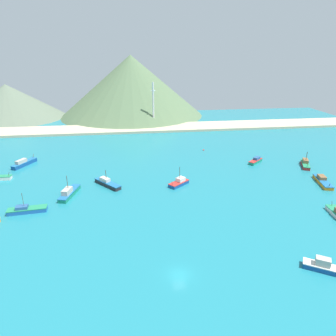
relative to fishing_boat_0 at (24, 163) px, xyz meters
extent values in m
cube|color=teal|center=(48.58, -36.36, -1.26)|extent=(260.00, 280.00, 0.50)
cube|color=#14478C|center=(0.13, 0.25, -0.38)|extent=(6.87, 10.67, 1.25)
cube|color=#1E669E|center=(0.13, 0.25, 0.34)|extent=(7.01, 10.89, 0.20)
cube|color=#B2ADA3|center=(-0.49, -0.96, 1.07)|extent=(3.46, 4.69, 1.25)
cylinder|color=#4C3823|center=(2.36, 4.61, 1.12)|extent=(0.43, 0.69, 1.69)
cube|color=orange|center=(102.20, -30.05, -0.50)|extent=(5.22, 11.32, 1.02)
cube|color=#1E669E|center=(102.20, -30.05, 0.11)|extent=(5.32, 11.55, 0.20)
cube|color=brown|center=(102.52, -28.71, 0.69)|extent=(2.77, 3.70, 0.97)
cylinder|color=#4C3823|center=(101.05, -34.86, 0.72)|extent=(0.26, 0.61, 1.38)
cube|color=#14478C|center=(77.67, -69.14, -0.51)|extent=(8.88, 6.66, 1.00)
cube|color=white|center=(77.67, -69.14, 0.09)|extent=(9.05, 6.80, 0.20)
cube|color=#B2ADA3|center=(76.71, -68.54, 0.97)|extent=(3.18, 2.84, 1.56)
cube|color=#14478C|center=(55.26, -25.18, -0.51)|extent=(7.25, 6.67, 0.99)
cube|color=red|center=(55.26, -25.18, 0.09)|extent=(7.40, 6.80, 0.20)
cube|color=silver|center=(55.95, -24.61, 0.78)|extent=(3.33, 3.25, 1.20)
cylinder|color=#4C3823|center=(52.78, -27.23, 0.68)|extent=(0.53, 0.47, 1.35)
cylinder|color=#4C3823|center=(55.54, -24.94, 3.32)|extent=(0.15, 0.15, 3.87)
cube|color=#232328|center=(32.54, -22.72, -0.43)|extent=(8.75, 9.71, 1.16)
cube|color=#1E669E|center=(32.54, -22.72, 0.25)|extent=(8.92, 9.90, 0.20)
cube|color=beige|center=(31.66, -21.69, 0.87)|extent=(3.63, 3.85, 1.04)
cylinder|color=#4C3823|center=(32.13, -22.24, 2.83)|extent=(0.16, 0.16, 2.88)
cylinder|color=#4C3823|center=(94.16, -46.08, 0.61)|extent=(0.19, 0.58, 1.30)
cylinder|color=#4C3823|center=(-0.75, -12.96, 0.91)|extent=(0.66, 0.13, 1.52)
cube|color=red|center=(105.29, -14.51, -0.48)|extent=(5.95, 9.46, 1.06)
cube|color=#238C5B|center=(105.29, -14.51, 0.16)|extent=(6.07, 9.65, 0.20)
cube|color=brown|center=(105.77, -13.45, 0.83)|extent=(3.15, 4.17, 1.15)
cylinder|color=#4C3823|center=(103.57, -18.34, 0.80)|extent=(0.36, 0.62, 1.44)
cylinder|color=#4C3823|center=(105.46, -14.14, 3.02)|extent=(0.17, 0.17, 3.23)
cube|color=#1E5BA8|center=(12.06, -37.06, -0.49)|extent=(10.06, 3.61, 1.04)
cube|color=#238C5B|center=(12.06, -37.06, 0.13)|extent=(10.26, 3.68, 0.20)
cube|color=#28568C|center=(10.84, -37.18, 0.63)|extent=(3.20, 2.26, 0.81)
cylinder|color=#4C3823|center=(11.44, -37.12, 2.91)|extent=(0.10, 0.10, 3.75)
cube|color=#198466|center=(88.19, -8.44, -0.51)|extent=(6.93, 6.43, 1.01)
cube|color=red|center=(88.19, -8.44, 0.10)|extent=(7.07, 6.55, 0.20)
cube|color=#28568C|center=(88.88, -7.84, 0.66)|extent=(3.38, 3.24, 0.92)
cube|color=#198466|center=(21.57, -28.16, -0.46)|extent=(5.11, 10.94, 1.10)
cube|color=#1E669E|center=(21.57, -28.16, 0.19)|extent=(5.21, 11.16, 0.20)
cube|color=#B2ADA3|center=(21.23, -29.45, 1.03)|extent=(2.83, 4.35, 1.49)
cylinder|color=#4C3823|center=(21.43, -28.68, 3.67)|extent=(0.15, 0.15, 3.80)
sphere|color=red|center=(71.99, 9.57, -0.89)|extent=(0.67, 0.67, 0.67)
cube|color=#C6B793|center=(48.58, 51.32, -0.41)|extent=(247.00, 19.10, 1.20)
cone|color=#60705B|center=(-35.94, 92.61, 9.65)|extent=(68.59, 68.59, 21.32)
cone|color=#56704C|center=(42.84, 93.01, 18.25)|extent=(94.21, 94.21, 38.53)
cylinder|color=silver|center=(53.96, 54.83, 11.44)|extent=(0.98, 0.98, 24.89)
cylinder|color=silver|center=(53.96, 54.83, 19.40)|extent=(2.49, 0.49, 0.49)
cylinder|color=silver|center=(53.96, 54.83, 14.42)|extent=(0.49, 1.99, 0.49)
camera|label=1|loc=(40.41, -111.85, 39.30)|focal=31.91mm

